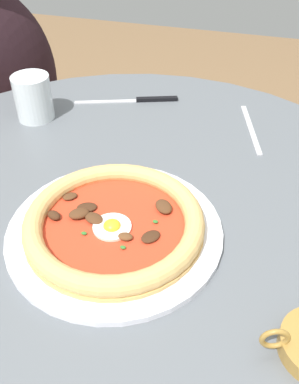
{
  "coord_description": "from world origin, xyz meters",
  "views": [
    {
      "loc": [
        -0.17,
        0.47,
        1.21
      ],
      "look_at": [
        -0.03,
        -0.03,
        0.78
      ],
      "focal_mm": 40.31,
      "sensor_mm": 36.0,
      "label": 1
    }
  ],
  "objects_px": {
    "water_glass": "(34,100)",
    "fork_utensil": "(251,129)",
    "steak_knife": "(142,100)",
    "diner_person": "(6,148)",
    "dining_table": "(130,285)",
    "pizza_on_plate": "(116,225)"
  },
  "relations": [
    {
      "from": "dining_table",
      "to": "fork_utensil",
      "type": "height_order",
      "value": "fork_utensil"
    },
    {
      "from": "dining_table",
      "to": "diner_person",
      "type": "bearing_deg",
      "value": -39.83
    },
    {
      "from": "pizza_on_plate",
      "to": "steak_knife",
      "type": "distance_m",
      "value": 0.41
    },
    {
      "from": "dining_table",
      "to": "steak_knife",
      "type": "relative_size",
      "value": 4.59
    },
    {
      "from": "steak_knife",
      "to": "fork_utensil",
      "type": "bearing_deg",
      "value": 167.38
    },
    {
      "from": "dining_table",
      "to": "diner_person",
      "type": "height_order",
      "value": "diner_person"
    },
    {
      "from": "steak_knife",
      "to": "diner_person",
      "type": "relative_size",
      "value": 0.19
    },
    {
      "from": "dining_table",
      "to": "water_glass",
      "type": "distance_m",
      "value": 0.41
    },
    {
      "from": "dining_table",
      "to": "pizza_on_plate",
      "type": "bearing_deg",
      "value": 93.22
    },
    {
      "from": "pizza_on_plate",
      "to": "water_glass",
      "type": "relative_size",
      "value": 3.48
    },
    {
      "from": "steak_knife",
      "to": "fork_utensil",
      "type": "distance_m",
      "value": 0.25
    },
    {
      "from": "pizza_on_plate",
      "to": "diner_person",
      "type": "height_order",
      "value": "diner_person"
    },
    {
      "from": "dining_table",
      "to": "fork_utensil",
      "type": "xyz_separation_m",
      "value": [
        -0.16,
        -0.29,
        0.19
      ]
    },
    {
      "from": "steak_knife",
      "to": "diner_person",
      "type": "height_order",
      "value": "diner_person"
    },
    {
      "from": "water_glass",
      "to": "fork_utensil",
      "type": "height_order",
      "value": "water_glass"
    },
    {
      "from": "water_glass",
      "to": "diner_person",
      "type": "relative_size",
      "value": 0.08
    },
    {
      "from": "pizza_on_plate",
      "to": "steak_knife",
      "type": "height_order",
      "value": "pizza_on_plate"
    },
    {
      "from": "steak_knife",
      "to": "pizza_on_plate",
      "type": "bearing_deg",
      "value": 101.46
    },
    {
      "from": "water_glass",
      "to": "fork_utensil",
      "type": "xyz_separation_m",
      "value": [
        -0.43,
        -0.07,
        -0.04
      ]
    },
    {
      "from": "pizza_on_plate",
      "to": "dining_table",
      "type": "bearing_deg",
      "value": -86.78
    },
    {
      "from": "fork_utensil",
      "to": "diner_person",
      "type": "bearing_deg",
      "value": -12.31
    },
    {
      "from": "pizza_on_plate",
      "to": "fork_utensil",
      "type": "relative_size",
      "value": 1.77
    }
  ]
}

